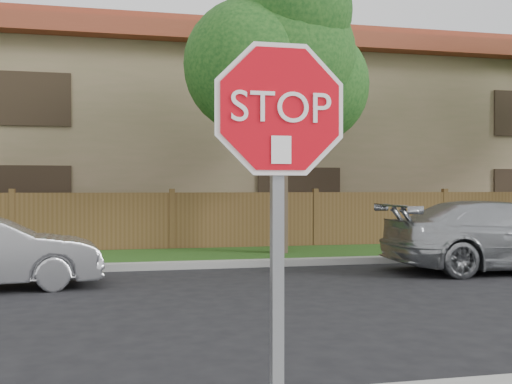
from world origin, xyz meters
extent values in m
cube|color=gray|center=(0.00, 8.15, 0.07)|extent=(70.00, 0.30, 0.15)
cube|color=#1E4714|center=(0.00, 9.80, 0.06)|extent=(70.00, 3.00, 0.12)
cube|color=brown|center=(0.00, 11.40, 0.80)|extent=(70.00, 0.12, 1.60)
cube|color=#8A7D56|center=(0.00, 17.00, 3.00)|extent=(34.00, 8.00, 6.00)
cube|color=brown|center=(0.00, 17.00, 6.25)|extent=(35.20, 9.20, 0.50)
cube|color=brown|center=(0.00, 17.00, 6.85)|extent=(33.00, 5.50, 0.70)
cylinder|color=#382B21|center=(2.50, 9.70, 1.96)|extent=(0.44, 0.44, 3.92)
sphere|color=#133F15|center=(2.50, 9.70, 4.90)|extent=(3.80, 3.80, 3.80)
sphere|color=#133F15|center=(3.40, 10.00, 4.34)|extent=(3.00, 3.00, 3.00)
sphere|color=#133F15|center=(1.70, 9.30, 4.62)|extent=(3.20, 3.20, 3.20)
sphere|color=#133F15|center=(2.70, 9.10, 5.95)|extent=(2.80, 2.80, 2.80)
cube|color=gray|center=(-0.43, -1.44, 1.25)|extent=(0.06, 0.06, 2.30)
cylinder|color=white|center=(-0.43, -1.50, 2.15)|extent=(1.01, 0.02, 1.01)
cylinder|color=red|center=(-0.43, -1.51, 2.15)|extent=(0.93, 0.02, 0.93)
cube|color=white|center=(-0.43, -1.53, 1.93)|extent=(0.11, 0.00, 0.15)
imported|color=#9CA0A3|center=(6.43, 6.37, 0.73)|extent=(5.10, 2.26, 1.45)
camera|label=1|loc=(-1.25, -4.62, 1.73)|focal=42.00mm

